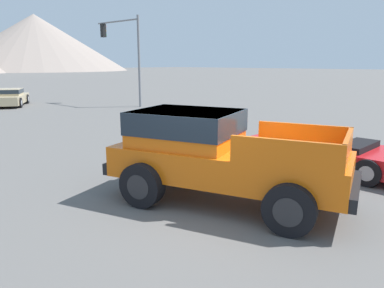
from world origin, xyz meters
name	(u,v)px	position (x,y,z in m)	size (l,w,h in m)	color
ground_plane	(212,205)	(0.00, 0.00, 0.00)	(320.00, 320.00, 0.00)	#5B5956
orange_pickup_truck	(213,151)	(0.24, 0.19, 1.07)	(3.27, 5.30, 1.88)	orange
red_convertible_car	(329,153)	(4.32, -0.59, 0.42)	(2.09, 4.53, 1.03)	red
parked_car_tan	(9,97)	(4.57, 21.37, 0.59)	(3.84, 4.49, 1.14)	tan
traffic_light_crosswalk	(123,44)	(10.24, 16.22, 4.07)	(0.38, 4.39, 5.77)	slate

